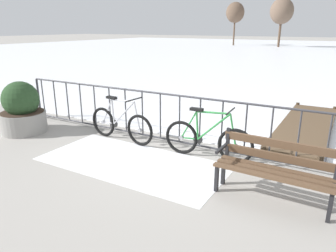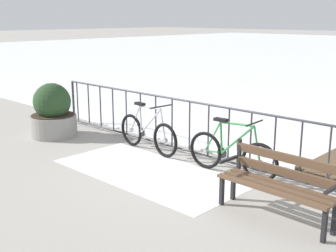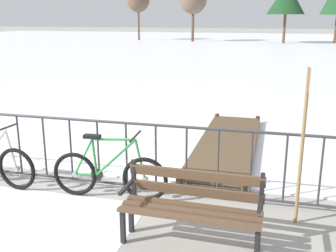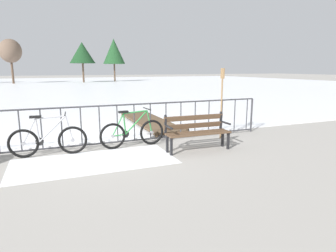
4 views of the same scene
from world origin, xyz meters
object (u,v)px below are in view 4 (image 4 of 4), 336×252
at_px(park_bench, 197,129).
at_px(oar_upright, 222,99).
at_px(bicycle_near_railing, 48,140).
at_px(bicycle_second, 133,133).

xyz_separation_m(park_bench, oar_upright, (1.19, 0.79, 0.63)).
relative_size(bicycle_near_railing, oar_upright, 0.86).
bearing_deg(park_bench, bicycle_near_railing, 166.12).
xyz_separation_m(bicycle_near_railing, park_bench, (3.37, -0.83, 0.14)).
xyz_separation_m(bicycle_near_railing, oar_upright, (4.57, -0.04, 0.77)).
bearing_deg(oar_upright, park_bench, -146.45).
bearing_deg(bicycle_second, bicycle_near_railing, -179.20).
bearing_deg(oar_upright, bicycle_second, 178.44).
height_order(bicycle_near_railing, park_bench, bicycle_near_railing).
relative_size(bicycle_near_railing, park_bench, 1.06).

